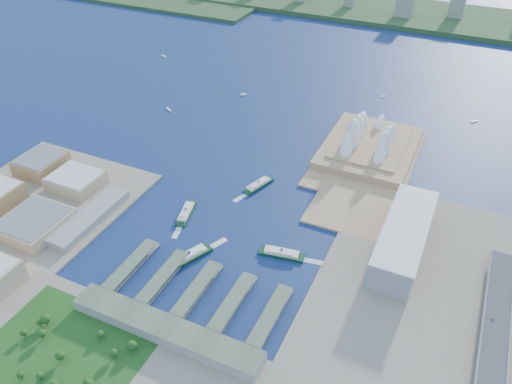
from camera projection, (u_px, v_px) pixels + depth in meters
The scene contains 22 objects.
ground at pixel (220, 245), 584.74m from camera, with size 3000.00×3000.00×0.00m, color #10224B.
east_land at pixel (420, 351), 465.55m from camera, with size 240.00×500.00×3.00m, color gray.
peninsula at pixel (367, 158), 737.01m from camera, with size 135.00×220.00×3.00m, color tan.
far_shore at pixel (399, 12), 1296.58m from camera, with size 2200.00×260.00×12.00m, color #2D4926.
opera_house at pixel (372, 133), 734.40m from camera, with size 134.00×180.00×58.00m, color white, non-canonical shape.
toaster_building at pixel (404, 238), 564.53m from camera, with size 45.00×155.00×35.00m, color gray.
expressway at pixel (490, 379), 433.40m from camera, with size 26.00×340.00×11.85m, color gray, non-canonical shape.
west_buildings at pixel (12, 212), 609.08m from camera, with size 200.00×280.00×27.00m, color #A27C51, non-canonical shape.
ferry_wharves at pixel (197, 290), 522.47m from camera, with size 184.00×90.00×9.30m, color #4D5C45, non-canonical shape.
terminal_building at pixel (166, 330), 475.75m from camera, with size 200.00×28.00×12.00m, color gray.
park at pixel (64, 344), 459.98m from camera, with size 150.00×110.00×16.00m, color #194714, non-canonical shape.
far_skyline at pixel (399, 1), 1262.14m from camera, with size 1900.00×140.00×55.00m, color gray, non-canonical shape.
ferry_a at pixel (186, 211), 628.86m from camera, with size 12.91×50.73×9.59m, color #0D3620, non-canonical shape.
ferry_b at pixel (258, 184), 677.58m from camera, with size 12.73×50.00×9.46m, color #0D3620, non-canonical shape.
ferry_c at pixel (189, 255), 564.19m from camera, with size 14.30×56.19×10.63m, color #0D3620, non-canonical shape.
ferry_d at pixel (282, 252), 568.53m from camera, with size 13.40×52.63×9.95m, color #0D3620, non-canonical shape.
boat_a at pixel (169, 109), 863.06m from camera, with size 3.73×14.91×2.88m, color white, non-canonical shape.
boat_b at pixel (244, 94), 911.32m from camera, with size 3.98×11.37×3.07m, color white, non-canonical shape.
boat_c at pixel (474, 121), 828.67m from camera, with size 3.31×11.35×2.55m, color white, non-canonical shape.
boat_d at pixel (164, 56), 1063.69m from camera, with size 3.21×14.65×2.47m, color white, non-canonical shape.
boat_e at pixel (383, 96), 905.22m from camera, with size 3.06×9.61×2.36m, color white, non-canonical shape.
car_c at pixel (493, 319), 478.13m from camera, with size 1.67×4.10×1.19m, color slate.
Camera 1 is at (222.32, -375.04, 397.02)m, focal length 35.00 mm.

